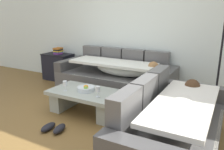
{
  "coord_description": "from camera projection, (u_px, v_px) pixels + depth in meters",
  "views": [
    {
      "loc": [
        1.89,
        -2.25,
        1.6
      ],
      "look_at": [
        0.06,
        1.09,
        0.55
      ],
      "focal_mm": 36.2,
      "sensor_mm": 36.0,
      "label": 1
    }
  ],
  "objects": [
    {
      "name": "fruit_bowl",
      "position": [
        86.0,
        89.0,
        3.64
      ],
      "size": [
        0.28,
        0.28,
        0.1
      ],
      "color": "silver",
      "rests_on": "coffee_table"
    },
    {
      "name": "wine_glass_near_left",
      "position": [
        65.0,
        84.0,
        3.64
      ],
      "size": [
        0.07,
        0.07,
        0.17
      ],
      "color": "silver",
      "rests_on": "coffee_table"
    },
    {
      "name": "pair_of_shoes",
      "position": [
        54.0,
        128.0,
        3.16
      ],
      "size": [
        0.32,
        0.32,
        0.09
      ],
      "color": "black",
      "rests_on": "ground_plane"
    },
    {
      "name": "back_wall",
      "position": [
        134.0,
        25.0,
        4.66
      ],
      "size": [
        9.0,
        0.1,
        2.7
      ],
      "primitive_type": "cube",
      "color": "white",
      "rests_on": "ground_plane"
    },
    {
      "name": "book_stack_on_cabinet",
      "position": [
        58.0,
        51.0,
        5.44
      ],
      "size": [
        0.19,
        0.23,
        0.15
      ],
      "color": "#72337F",
      "rests_on": "side_cabinet"
    },
    {
      "name": "wine_glass_near_right",
      "position": [
        98.0,
        90.0,
        3.37
      ],
      "size": [
        0.07,
        0.07,
        0.17
      ],
      "color": "silver",
      "rests_on": "coffee_table"
    },
    {
      "name": "couch_along_wall",
      "position": [
        117.0,
        78.0,
        4.55
      ],
      "size": [
        2.35,
        0.92,
        0.88
      ],
      "color": "#5A5958",
      "rests_on": "ground_plane"
    },
    {
      "name": "ground_plane",
      "position": [
        72.0,
        130.0,
        3.2
      ],
      "size": [
        14.0,
        14.0,
        0.0
      ],
      "primitive_type": "plane",
      "color": "brown"
    },
    {
      "name": "couch_near_window",
      "position": [
        174.0,
        128.0,
        2.58
      ],
      "size": [
        0.92,
        1.96,
        0.88
      ],
      "rotation": [
        0.0,
        0.0,
        1.57
      ],
      "color": "#5A5958",
      "rests_on": "ground_plane"
    },
    {
      "name": "side_cabinet",
      "position": [
        58.0,
        67.0,
        5.55
      ],
      "size": [
        0.72,
        0.44,
        0.64
      ],
      "color": "black",
      "rests_on": "ground_plane"
    },
    {
      "name": "floor_lamp",
      "position": [
        218.0,
        46.0,
        3.43
      ],
      "size": [
        0.33,
        0.31,
        1.95
      ],
      "color": "black",
      "rests_on": "ground_plane"
    },
    {
      "name": "coffee_table",
      "position": [
        86.0,
        99.0,
        3.69
      ],
      "size": [
        1.2,
        0.68,
        0.38
      ],
      "color": "#9AA397",
      "rests_on": "ground_plane"
    }
  ]
}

